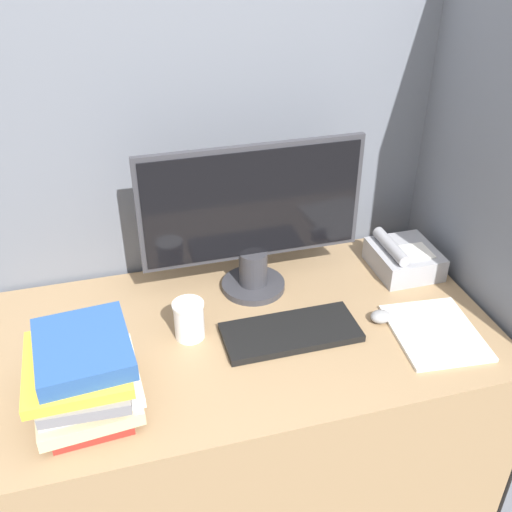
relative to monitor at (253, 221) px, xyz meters
name	(u,v)px	position (x,y,z in m)	size (l,w,h in m)	color
cubicle_panel_rear	(215,222)	(-0.07, 0.21, -0.11)	(1.72, 0.04, 1.78)	slate
cubicle_panel_right	(477,251)	(0.63, -0.16, -0.11)	(0.04, 0.78, 1.78)	slate
desk	(249,429)	(-0.07, -0.19, -0.61)	(1.32, 0.72, 0.77)	#937551
monitor	(253,221)	(0.00, 0.00, 0.00)	(0.63, 0.19, 0.45)	#333338
keyboard	(291,332)	(0.04, -0.24, -0.22)	(0.36, 0.16, 0.02)	black
mouse	(381,317)	(0.29, -0.25, -0.21)	(0.06, 0.05, 0.03)	gray
coffee_cup	(189,320)	(-0.22, -0.17, -0.17)	(0.08, 0.08, 0.11)	white
book_stack	(84,373)	(-0.49, -0.33, -0.14)	(0.25, 0.31, 0.17)	maroon
desk_telephone	(403,258)	(0.47, -0.03, -0.18)	(0.19, 0.20, 0.11)	#99999E
paper_pile	(435,332)	(0.41, -0.34, -0.22)	(0.24, 0.28, 0.01)	white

